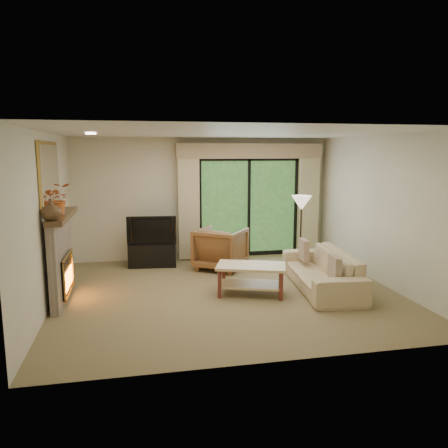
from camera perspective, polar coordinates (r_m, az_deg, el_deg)
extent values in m
plane|color=olive|center=(7.36, 0.48, -8.86)|extent=(5.50, 5.50, 0.00)
plane|color=silver|center=(6.99, 0.51, 11.81)|extent=(5.50, 5.50, 0.00)
plane|color=beige|center=(9.50, -2.67, 3.33)|extent=(5.00, 0.00, 5.00)
plane|color=beige|center=(4.68, 6.92, -3.12)|extent=(5.00, 0.00, 5.00)
plane|color=beige|center=(7.02, -22.02, 0.47)|extent=(0.00, 5.00, 5.00)
plane|color=beige|center=(8.09, 19.92, 1.70)|extent=(0.00, 5.00, 5.00)
cube|color=beige|center=(9.30, -4.65, 2.57)|extent=(0.45, 0.18, 2.35)
cube|color=beige|center=(9.99, 10.93, 2.90)|extent=(0.45, 0.18, 2.35)
cube|color=tan|center=(9.51, 3.45, 9.49)|extent=(3.20, 0.24, 0.32)
cube|color=black|center=(9.03, -9.31, -3.95)|extent=(0.99, 0.52, 0.47)
imported|color=black|center=(8.92, -9.40, -0.70)|extent=(0.99, 0.23, 0.57)
imported|color=brown|center=(8.66, -0.42, -3.21)|extent=(1.24, 1.25, 0.83)
imported|color=tan|center=(7.64, 12.62, -5.90)|extent=(1.09, 2.27, 0.64)
cube|color=brown|center=(7.00, 14.24, -5.54)|extent=(0.14, 0.37, 0.36)
cube|color=brown|center=(8.12, 10.38, -3.32)|extent=(0.14, 0.39, 0.38)
imported|color=#4C3520|center=(6.49, -21.68, 1.77)|extent=(0.37, 0.37, 0.30)
imported|color=#BB5A24|center=(7.04, -20.94, 3.10)|extent=(0.49, 0.44, 0.48)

